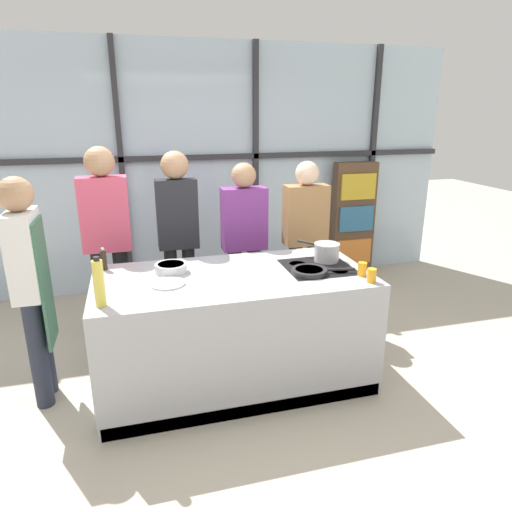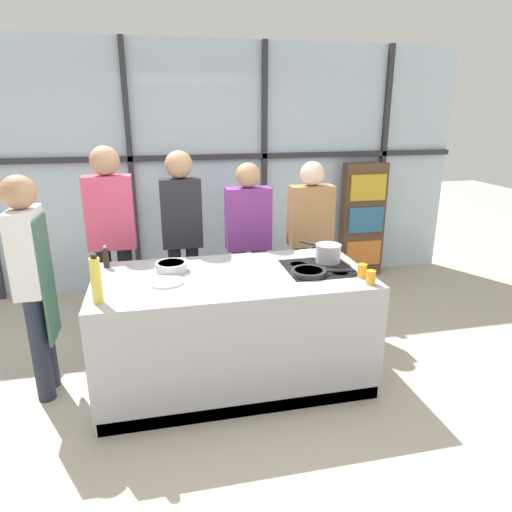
{
  "view_description": "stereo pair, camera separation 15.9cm",
  "coord_description": "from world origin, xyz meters",
  "px_view_note": "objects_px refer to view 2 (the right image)",
  "views": [
    {
      "loc": [
        -0.68,
        -3.13,
        2.06
      ],
      "look_at": [
        0.2,
        0.1,
        0.99
      ],
      "focal_mm": 32.0,
      "sensor_mm": 36.0,
      "label": 1
    },
    {
      "loc": [
        -0.52,
        -3.16,
        2.06
      ],
      "look_at": [
        0.2,
        0.1,
        0.99
      ],
      "focal_mm": 32.0,
      "sensor_mm": 36.0,
      "label": 2
    }
  ],
  "objects_px": {
    "chef": "(33,275)",
    "white_plate": "(166,282)",
    "spectator_far_right": "(310,234)",
    "oil_bottle": "(96,280)",
    "juice_glass_far": "(362,271)",
    "pepper_grinder": "(106,257)",
    "juice_glass_near": "(371,277)",
    "saucepan": "(328,253)",
    "frying_pan": "(310,272)",
    "spectator_center_right": "(248,237)",
    "mixing_bowl": "(171,266)",
    "spectator_far_left": "(112,232)",
    "spectator_center_left": "(182,229)"
  },
  "relations": [
    {
      "from": "juice_glass_far",
      "to": "spectator_far_right",
      "type": "bearing_deg",
      "value": 90.11
    },
    {
      "from": "spectator_center_right",
      "to": "juice_glass_far",
      "type": "relative_size",
      "value": 15.94
    },
    {
      "from": "frying_pan",
      "to": "chef",
      "type": "bearing_deg",
      "value": 172.81
    },
    {
      "from": "mixing_bowl",
      "to": "spectator_far_left",
      "type": "bearing_deg",
      "value": 123.79
    },
    {
      "from": "spectator_center_right",
      "to": "saucepan",
      "type": "height_order",
      "value": "spectator_center_right"
    },
    {
      "from": "spectator_far_left",
      "to": "white_plate",
      "type": "xyz_separation_m",
      "value": [
        0.43,
        -0.96,
        -0.14
      ]
    },
    {
      "from": "spectator_far_right",
      "to": "saucepan",
      "type": "distance_m",
      "value": 0.78
    },
    {
      "from": "oil_bottle",
      "to": "frying_pan",
      "type": "bearing_deg",
      "value": 7.93
    },
    {
      "from": "mixing_bowl",
      "to": "juice_glass_near",
      "type": "xyz_separation_m",
      "value": [
        1.36,
        -0.58,
        0.01
      ]
    },
    {
      "from": "chef",
      "to": "juice_glass_near",
      "type": "xyz_separation_m",
      "value": [
        2.33,
        -0.53,
        -0.02
      ]
    },
    {
      "from": "frying_pan",
      "to": "saucepan",
      "type": "bearing_deg",
      "value": 46.44
    },
    {
      "from": "frying_pan",
      "to": "white_plate",
      "type": "bearing_deg",
      "value": 176.76
    },
    {
      "from": "spectator_far_left",
      "to": "white_plate",
      "type": "relative_size",
      "value": 7.01
    },
    {
      "from": "frying_pan",
      "to": "oil_bottle",
      "type": "xyz_separation_m",
      "value": [
        -1.49,
        -0.21,
        0.13
      ]
    },
    {
      "from": "mixing_bowl",
      "to": "spectator_center_right",
      "type": "bearing_deg",
      "value": 43.85
    },
    {
      "from": "spectator_center_left",
      "to": "spectator_center_right",
      "type": "relative_size",
      "value": 1.07
    },
    {
      "from": "spectator_far_right",
      "to": "white_plate",
      "type": "distance_m",
      "value": 1.71
    },
    {
      "from": "spectator_far_left",
      "to": "white_plate",
      "type": "distance_m",
      "value": 1.06
    },
    {
      "from": "oil_bottle",
      "to": "juice_glass_near",
      "type": "height_order",
      "value": "oil_bottle"
    },
    {
      "from": "white_plate",
      "to": "juice_glass_far",
      "type": "bearing_deg",
      "value": -7.98
    },
    {
      "from": "saucepan",
      "to": "pepper_grinder",
      "type": "bearing_deg",
      "value": 171.77
    },
    {
      "from": "oil_bottle",
      "to": "saucepan",
      "type": "bearing_deg",
      "value": 14.92
    },
    {
      "from": "pepper_grinder",
      "to": "juice_glass_near",
      "type": "distance_m",
      "value": 2.01
    },
    {
      "from": "spectator_far_left",
      "to": "mixing_bowl",
      "type": "height_order",
      "value": "spectator_far_left"
    },
    {
      "from": "juice_glass_near",
      "to": "mixing_bowl",
      "type": "bearing_deg",
      "value": 156.84
    },
    {
      "from": "pepper_grinder",
      "to": "spectator_center_left",
      "type": "bearing_deg",
      "value": 39.58
    },
    {
      "from": "saucepan",
      "to": "mixing_bowl",
      "type": "distance_m",
      "value": 1.25
    },
    {
      "from": "spectator_far_right",
      "to": "juice_glass_far",
      "type": "distance_m",
      "value": 1.16
    },
    {
      "from": "chef",
      "to": "white_plate",
      "type": "bearing_deg",
      "value": 78.33
    },
    {
      "from": "spectator_center_left",
      "to": "oil_bottle",
      "type": "bearing_deg",
      "value": 63.4
    },
    {
      "from": "spectator_center_left",
      "to": "spectator_center_right",
      "type": "xyz_separation_m",
      "value": [
        0.61,
        0.0,
        -0.11
      ]
    },
    {
      "from": "spectator_far_left",
      "to": "saucepan",
      "type": "bearing_deg",
      "value": 155.99
    },
    {
      "from": "spectator_far_right",
      "to": "oil_bottle",
      "type": "bearing_deg",
      "value": 33.71
    },
    {
      "from": "frying_pan",
      "to": "juice_glass_near",
      "type": "distance_m",
      "value": 0.45
    },
    {
      "from": "spectator_far_left",
      "to": "white_plate",
      "type": "bearing_deg",
      "value": 114.05
    },
    {
      "from": "chef",
      "to": "white_plate",
      "type": "relative_size",
      "value": 6.52
    },
    {
      "from": "spectator_far_left",
      "to": "spectator_far_right",
      "type": "relative_size",
      "value": 1.11
    },
    {
      "from": "spectator_center_left",
      "to": "spectator_center_right",
      "type": "distance_m",
      "value": 0.62
    },
    {
      "from": "white_plate",
      "to": "spectator_center_left",
      "type": "bearing_deg",
      "value": 79.17
    },
    {
      "from": "chef",
      "to": "pepper_grinder",
      "type": "bearing_deg",
      "value": 118.34
    },
    {
      "from": "oil_bottle",
      "to": "white_plate",
      "type": "bearing_deg",
      "value": 31.74
    },
    {
      "from": "saucepan",
      "to": "juice_glass_far",
      "type": "xyz_separation_m",
      "value": [
        0.12,
        -0.39,
        -0.03
      ]
    },
    {
      "from": "spectator_center_right",
      "to": "saucepan",
      "type": "relative_size",
      "value": 4.81
    },
    {
      "from": "spectator_far_left",
      "to": "pepper_grinder",
      "type": "distance_m",
      "value": 0.52
    },
    {
      "from": "spectator_center_left",
      "to": "saucepan",
      "type": "height_order",
      "value": "spectator_center_left"
    },
    {
      "from": "oil_bottle",
      "to": "pepper_grinder",
      "type": "height_order",
      "value": "oil_bottle"
    },
    {
      "from": "juice_glass_near",
      "to": "white_plate",
      "type": "bearing_deg",
      "value": 166.54
    },
    {
      "from": "spectator_far_right",
      "to": "frying_pan",
      "type": "bearing_deg",
      "value": 70.83
    },
    {
      "from": "white_plate",
      "to": "mixing_bowl",
      "type": "bearing_deg",
      "value": 78.32
    },
    {
      "from": "chef",
      "to": "spectator_far_right",
      "type": "bearing_deg",
      "value": 108.38
    }
  ]
}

